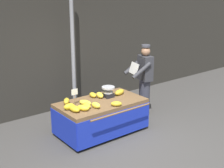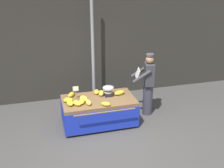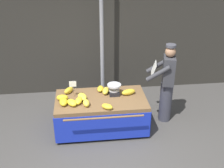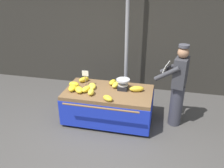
{
  "view_description": "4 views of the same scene",
  "coord_description": "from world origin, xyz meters",
  "px_view_note": "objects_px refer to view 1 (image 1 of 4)",
  "views": [
    {
      "loc": [
        -3.5,
        -3.98,
        2.95
      ],
      "look_at": [
        0.29,
        0.92,
        1.05
      ],
      "focal_mm": 50.13,
      "sensor_mm": 36.0,
      "label": 1
    },
    {
      "loc": [
        -1.22,
        -4.99,
        3.66
      ],
      "look_at": [
        0.41,
        1.04,
        1.04
      ],
      "focal_mm": 43.48,
      "sensor_mm": 36.0,
      "label": 2
    },
    {
      "loc": [
        -0.29,
        -3.88,
        3.44
      ],
      "look_at": [
        0.28,
        1.06,
        0.97
      ],
      "focal_mm": 45.03,
      "sensor_mm": 36.0,
      "label": 3
    },
    {
      "loc": [
        1.07,
        -3.15,
        2.83
      ],
      "look_at": [
        0.15,
        0.9,
        0.9
      ],
      "focal_mm": 36.95,
      "sensor_mm": 36.0,
      "label": 4
    }
  ],
  "objects_px": {
    "banana_bunch_6": "(74,109)",
    "banana_bunch_8": "(100,95)",
    "banana_bunch_1": "(116,104)",
    "banana_bunch_10": "(67,101)",
    "banana_bunch_5": "(69,107)",
    "banana_bunch_7": "(85,103)",
    "banana_bunch_2": "(93,95)",
    "banana_bunch_9": "(96,105)",
    "price_sign": "(75,93)",
    "banana_bunch_4": "(119,92)",
    "vendor_person": "(144,80)",
    "banana_bunch_0": "(87,105)",
    "banana_bunch_3": "(83,108)",
    "weighing_scale": "(108,92)",
    "banana_cart": "(101,110)"
  },
  "relations": [
    {
      "from": "banana_bunch_1",
      "to": "banana_bunch_10",
      "type": "distance_m",
      "value": 1.02
    },
    {
      "from": "banana_bunch_4",
      "to": "vendor_person",
      "type": "height_order",
      "value": "vendor_person"
    },
    {
      "from": "price_sign",
      "to": "vendor_person",
      "type": "bearing_deg",
      "value": 0.39
    },
    {
      "from": "banana_bunch_0",
      "to": "banana_bunch_2",
      "type": "relative_size",
      "value": 1.11
    },
    {
      "from": "banana_cart",
      "to": "price_sign",
      "type": "height_order",
      "value": "price_sign"
    },
    {
      "from": "banana_bunch_6",
      "to": "banana_bunch_8",
      "type": "height_order",
      "value": "banana_bunch_6"
    },
    {
      "from": "banana_bunch_0",
      "to": "banana_bunch_10",
      "type": "relative_size",
      "value": 1.02
    },
    {
      "from": "banana_bunch_4",
      "to": "vendor_person",
      "type": "distance_m",
      "value": 0.82
    },
    {
      "from": "banana_bunch_4",
      "to": "banana_bunch_10",
      "type": "height_order",
      "value": "same"
    },
    {
      "from": "banana_bunch_3",
      "to": "banana_bunch_2",
      "type": "bearing_deg",
      "value": 42.0
    },
    {
      "from": "banana_bunch_2",
      "to": "banana_bunch_9",
      "type": "bearing_deg",
      "value": -118.88
    },
    {
      "from": "banana_bunch_6",
      "to": "vendor_person",
      "type": "bearing_deg",
      "value": 8.14
    },
    {
      "from": "banana_bunch_1",
      "to": "banana_bunch_3",
      "type": "bearing_deg",
      "value": 162.55
    },
    {
      "from": "banana_bunch_5",
      "to": "banana_bunch_1",
      "type": "bearing_deg",
      "value": -26.16
    },
    {
      "from": "weighing_scale",
      "to": "vendor_person",
      "type": "bearing_deg",
      "value": 1.98
    },
    {
      "from": "price_sign",
      "to": "banana_bunch_4",
      "type": "height_order",
      "value": "price_sign"
    },
    {
      "from": "weighing_scale",
      "to": "banana_bunch_8",
      "type": "height_order",
      "value": "weighing_scale"
    },
    {
      "from": "banana_bunch_7",
      "to": "price_sign",
      "type": "bearing_deg",
      "value": 147.38
    },
    {
      "from": "banana_bunch_9",
      "to": "banana_bunch_10",
      "type": "relative_size",
      "value": 0.87
    },
    {
      "from": "banana_bunch_2",
      "to": "banana_bunch_7",
      "type": "bearing_deg",
      "value": -142.75
    },
    {
      "from": "banana_bunch_2",
      "to": "banana_bunch_3",
      "type": "bearing_deg",
      "value": -138.0
    },
    {
      "from": "banana_bunch_4",
      "to": "banana_bunch_6",
      "type": "xyz_separation_m",
      "value": [
        -1.3,
        -0.24,
        -0.0
      ]
    },
    {
      "from": "banana_bunch_3",
      "to": "banana_bunch_10",
      "type": "xyz_separation_m",
      "value": [
        -0.07,
        0.51,
        0.0
      ]
    },
    {
      "from": "banana_bunch_6",
      "to": "banana_bunch_9",
      "type": "bearing_deg",
      "value": -13.47
    },
    {
      "from": "price_sign",
      "to": "banana_bunch_6",
      "type": "height_order",
      "value": "price_sign"
    },
    {
      "from": "banana_bunch_2",
      "to": "banana_bunch_1",
      "type": "bearing_deg",
      "value": -84.59
    },
    {
      "from": "banana_bunch_3",
      "to": "banana_bunch_8",
      "type": "bearing_deg",
      "value": 30.72
    },
    {
      "from": "price_sign",
      "to": "banana_bunch_1",
      "type": "bearing_deg",
      "value": -41.44
    },
    {
      "from": "banana_bunch_8",
      "to": "banana_bunch_1",
      "type": "bearing_deg",
      "value": -93.05
    },
    {
      "from": "banana_bunch_8",
      "to": "banana_bunch_5",
      "type": "bearing_deg",
      "value": -167.07
    },
    {
      "from": "banana_cart",
      "to": "banana_bunch_4",
      "type": "relative_size",
      "value": 6.15
    },
    {
      "from": "weighing_scale",
      "to": "banana_bunch_4",
      "type": "bearing_deg",
      "value": -5.09
    },
    {
      "from": "banana_bunch_10",
      "to": "banana_bunch_3",
      "type": "bearing_deg",
      "value": -82.1
    },
    {
      "from": "banana_bunch_5",
      "to": "banana_bunch_7",
      "type": "bearing_deg",
      "value": 4.15
    },
    {
      "from": "banana_bunch_2",
      "to": "vendor_person",
      "type": "height_order",
      "value": "vendor_person"
    },
    {
      "from": "banana_bunch_6",
      "to": "banana_bunch_7",
      "type": "bearing_deg",
      "value": 25.83
    },
    {
      "from": "price_sign",
      "to": "banana_bunch_6",
      "type": "distance_m",
      "value": 0.39
    },
    {
      "from": "banana_bunch_3",
      "to": "banana_bunch_9",
      "type": "bearing_deg",
      "value": -9.22
    },
    {
      "from": "banana_bunch_5",
      "to": "vendor_person",
      "type": "bearing_deg",
      "value": 4.12
    },
    {
      "from": "banana_bunch_4",
      "to": "banana_bunch_5",
      "type": "distance_m",
      "value": 1.33
    },
    {
      "from": "banana_bunch_1",
      "to": "banana_bunch_2",
      "type": "distance_m",
      "value": 0.74
    },
    {
      "from": "banana_bunch_8",
      "to": "banana_bunch_10",
      "type": "bearing_deg",
      "value": 172.21
    },
    {
      "from": "banana_bunch_4",
      "to": "banana_bunch_8",
      "type": "distance_m",
      "value": 0.47
    },
    {
      "from": "banana_bunch_9",
      "to": "price_sign",
      "type": "bearing_deg",
      "value": 121.84
    },
    {
      "from": "price_sign",
      "to": "banana_bunch_5",
      "type": "relative_size",
      "value": 1.51
    },
    {
      "from": "banana_bunch_0",
      "to": "banana_bunch_10",
      "type": "distance_m",
      "value": 0.49
    },
    {
      "from": "banana_bunch_10",
      "to": "vendor_person",
      "type": "distance_m",
      "value": 2.03
    },
    {
      "from": "weighing_scale",
      "to": "price_sign",
      "type": "relative_size",
      "value": 0.82
    },
    {
      "from": "banana_bunch_3",
      "to": "banana_bunch_6",
      "type": "distance_m",
      "value": 0.17
    },
    {
      "from": "banana_bunch_0",
      "to": "banana_bunch_7",
      "type": "xyz_separation_m",
      "value": [
        0.07,
        0.17,
        -0.01
      ]
    }
  ]
}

